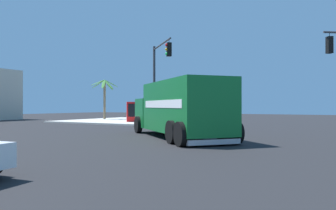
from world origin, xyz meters
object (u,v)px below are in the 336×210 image
(vending_machine_blue, at_px, (132,112))
(palm_tree_far, at_px, (105,91))
(delivery_truck, at_px, (179,109))
(vending_machine_red, at_px, (139,111))
(traffic_light_primary, at_px, (159,71))
(sedan_navy, at_px, (205,118))

(vending_machine_blue, height_order, palm_tree_far, palm_tree_far)
(delivery_truck, relative_size, vending_machine_red, 4.33)
(traffic_light_primary, xyz_separation_m, vending_machine_blue, (3.08, 4.80, -3.27))
(vending_machine_blue, distance_m, palm_tree_far, 7.45)
(delivery_truck, height_order, vending_machine_blue, delivery_truck)
(delivery_truck, relative_size, sedan_navy, 1.84)
(delivery_truck, distance_m, vending_machine_blue, 14.38)
(vending_machine_red, xyz_separation_m, palm_tree_far, (0.64, 5.06, 2.20))
(vending_machine_red, distance_m, palm_tree_far, 5.55)
(delivery_truck, distance_m, palm_tree_far, 21.40)
(sedan_navy, bearing_deg, delivery_truck, -164.19)
(delivery_truck, height_order, traffic_light_primary, traffic_light_primary)
(delivery_truck, relative_size, palm_tree_far, 1.81)
(sedan_navy, distance_m, vending_machine_blue, 7.49)
(vending_machine_red, relative_size, vending_machine_blue, 1.00)
(traffic_light_primary, xyz_separation_m, sedan_navy, (2.80, -2.67, -3.71))
(delivery_truck, height_order, palm_tree_far, palm_tree_far)
(sedan_navy, bearing_deg, palm_tree_far, 74.69)
(vending_machine_blue, relative_size, palm_tree_far, 0.42)
(sedan_navy, height_order, vending_machine_blue, vending_machine_blue)
(traffic_light_primary, distance_m, vending_machine_red, 9.01)
(delivery_truck, bearing_deg, vending_machine_blue, 45.49)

